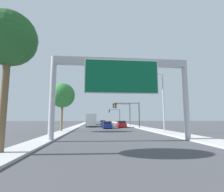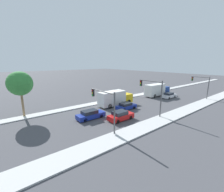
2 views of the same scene
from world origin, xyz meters
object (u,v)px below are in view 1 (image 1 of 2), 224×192
(truck_box_secondary, at_px, (92,120))
(palm_tree_foreground, at_px, (9,40))
(car_mid_right, at_px, (103,123))
(car_far_left, at_px, (107,125))
(palm_tree_background, at_px, (62,96))
(traffic_light_mid_block, at_px, (124,110))
(truck_box_primary, at_px, (91,120))
(street_lamp_right, at_px, (160,97))
(traffic_light_near_intersection, at_px, (130,110))
(traffic_light_far_intersection, at_px, (116,114))
(sign_gantry, at_px, (122,78))
(car_near_right, at_px, (121,124))
(car_far_right, at_px, (105,124))

(truck_box_secondary, distance_m, palm_tree_foreground, 49.60)
(car_mid_right, bearing_deg, car_far_left, -90.00)
(palm_tree_background, bearing_deg, car_mid_right, 76.30)
(truck_box_secondary, distance_m, traffic_light_mid_block, 16.23)
(truck_box_primary, bearing_deg, palm_tree_foreground, -97.26)
(palm_tree_foreground, relative_size, street_lamp_right, 1.02)
(traffic_light_near_intersection, distance_m, traffic_light_mid_block, 10.01)
(truck_box_primary, bearing_deg, traffic_light_far_intersection, 67.81)
(sign_gantry, distance_m, truck_box_primary, 29.15)
(truck_box_primary, bearing_deg, palm_tree_background, -104.56)
(car_near_right, relative_size, palm_tree_foreground, 0.51)
(palm_tree_background, bearing_deg, car_far_left, 47.41)
(car_mid_right, relative_size, traffic_light_mid_block, 0.70)
(truck_box_secondary, relative_size, palm_tree_background, 1.11)
(palm_tree_foreground, bearing_deg, street_lamp_right, 40.99)
(car_far_left, distance_m, car_near_right, 4.96)
(truck_box_primary, bearing_deg, car_near_right, -32.87)
(sign_gantry, xyz_separation_m, palm_tree_background, (-7.79, 12.09, -0.25))
(car_far_right, distance_m, street_lamp_right, 23.13)
(truck_box_secondary, bearing_deg, car_far_left, -81.36)
(traffic_light_mid_block, bearing_deg, car_near_right, -105.57)
(truck_box_primary, bearing_deg, sign_gantry, -83.02)
(palm_tree_background, bearing_deg, sign_gantry, -57.20)
(sign_gantry, distance_m, car_mid_right, 44.35)
(traffic_light_mid_block, bearing_deg, palm_tree_background, -125.74)
(traffic_light_near_intersection, bearing_deg, sign_gantry, -103.54)
(street_lamp_right, bearing_deg, palm_tree_background, 159.95)
(car_far_left, bearing_deg, truck_box_primary, 113.52)
(truck_box_primary, bearing_deg, traffic_light_near_intersection, -45.50)
(palm_tree_background, height_order, street_lamp_right, street_lamp_right)
(car_far_right, bearing_deg, street_lamp_right, -73.48)
(truck_box_secondary, distance_m, street_lamp_right, 38.17)
(car_mid_right, xyz_separation_m, palm_tree_foreground, (-7.85, -49.58, 6.18))
(car_far_right, height_order, traffic_light_far_intersection, traffic_light_far_intersection)
(car_near_right, bearing_deg, traffic_light_near_intersection, -71.27)
(street_lamp_right, bearing_deg, car_far_right, 106.52)
(car_near_right, distance_m, palm_tree_background, 17.22)
(traffic_light_far_intersection, distance_m, palm_tree_background, 40.25)
(car_far_left, distance_m, palm_tree_background, 12.56)
(sign_gantry, bearing_deg, traffic_light_far_intersection, 83.99)
(car_far_left, height_order, traffic_light_near_intersection, traffic_light_near_intersection)
(car_near_right, height_order, car_mid_right, car_near_right)
(sign_gantry, xyz_separation_m, car_far_left, (0.00, 20.57, -5.27))
(car_far_right, xyz_separation_m, truck_box_secondary, (-3.50, 14.93, 1.02))
(car_far_right, bearing_deg, palm_tree_background, -115.19)
(car_near_right, xyz_separation_m, traffic_light_mid_block, (1.68, 6.03, 3.53))
(car_far_right, distance_m, car_near_right, 5.76)
(sign_gantry, xyz_separation_m, traffic_light_mid_block, (5.18, 30.11, -1.72))
(sign_gantry, xyz_separation_m, traffic_light_near_intersection, (4.85, 20.11, -2.09))
(palm_tree_background, bearing_deg, traffic_light_mid_block, 54.26)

